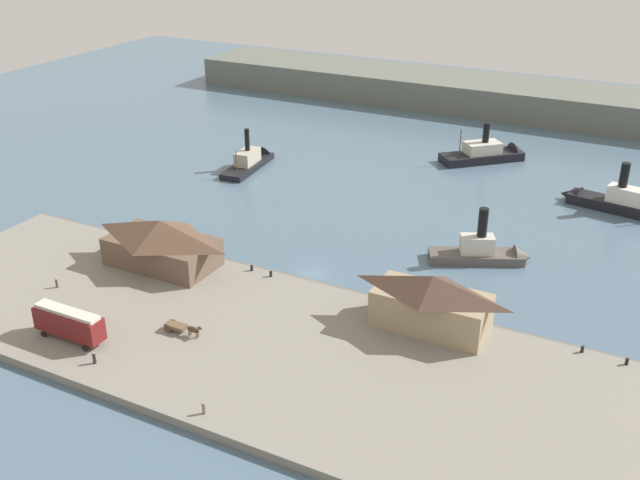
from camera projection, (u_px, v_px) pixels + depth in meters
name	position (u px, v px, depth m)	size (l,w,h in m)	color
ground_plane	(312.00, 274.00, 118.25)	(320.00, 320.00, 0.00)	slate
quay_promenade	(236.00, 338.00, 100.33)	(110.00, 36.00, 1.20)	gray
seawall_edge	(301.00, 281.00, 115.14)	(110.00, 0.80, 1.00)	#666159
ferry_shed_customs_shed	(161.00, 242.00, 117.18)	(17.65, 9.73, 7.69)	brown
ferry_shed_central_terminal	(432.00, 302.00, 99.89)	(15.88, 7.65, 8.01)	#998466
street_tram	(69.00, 322.00, 97.90)	(10.43, 2.85, 4.53)	maroon
horse_cart	(182.00, 327.00, 99.95)	(5.86, 1.55, 1.87)	brown
pedestrian_by_tram	(94.00, 358.00, 93.61)	(0.41, 0.41, 1.65)	#232328
pedestrian_walking_west	(204.00, 408.00, 84.60)	(0.39, 0.39, 1.57)	#6B5B4C
pedestrian_at_waters_edge	(57.00, 283.00, 111.62)	(0.38, 0.38, 1.55)	#4C3D33
mooring_post_east	(627.00, 361.00, 93.51)	(0.44, 0.44, 0.90)	black
mooring_post_west	(582.00, 349.00, 96.01)	(0.44, 0.44, 0.90)	black
mooring_post_center_east	(271.00, 274.00, 114.90)	(0.44, 0.44, 0.90)	black
mooring_post_center_west	(252.00, 268.00, 116.70)	(0.44, 0.44, 0.90)	black
ferry_moored_west	(616.00, 202.00, 141.26)	(24.23, 8.42, 10.78)	black
ferry_moored_east	(487.00, 252.00, 121.91)	(17.05, 11.17, 10.71)	#514C47
ferry_departing_north	(490.00, 154.00, 167.67)	(18.69, 18.18, 10.55)	black
ferry_near_quay	(252.00, 160.00, 164.40)	(6.73, 19.31, 10.61)	black
far_headland	(497.00, 96.00, 204.87)	(180.00, 24.00, 8.00)	#60665B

